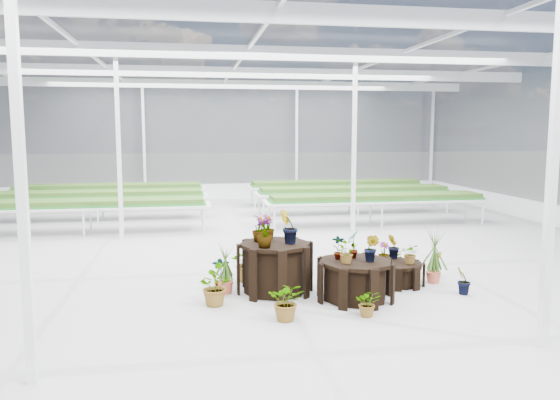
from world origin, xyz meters
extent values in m
plane|color=gray|center=(0.00, 0.00, 0.00)|extent=(24.00, 24.00, 0.00)
cylinder|color=black|center=(0.07, -1.15, 0.42)|extent=(1.27, 1.27, 0.84)
cylinder|color=black|center=(1.27, -1.75, 0.32)|extent=(1.41, 1.41, 0.64)
cylinder|color=black|center=(2.27, -1.05, 0.20)|extent=(1.16, 1.16, 0.40)
imported|color=#304F1A|center=(-0.16, -0.99, 1.06)|extent=(0.30, 0.30, 0.45)
imported|color=#304F1A|center=(0.28, -1.26, 1.12)|extent=(0.39, 0.36, 0.57)
imported|color=#304F1A|center=(0.00, -0.82, 1.05)|extent=(0.34, 0.34, 0.42)
imported|color=#304F1A|center=(-0.14, -1.48, 1.07)|extent=(0.33, 0.33, 0.47)
imported|color=#304F1A|center=(1.02, -1.63, 0.84)|extent=(0.25, 0.21, 0.40)
imported|color=#304F1A|center=(1.49, -1.88, 0.86)|extent=(0.31, 0.31, 0.45)
imported|color=#304F1A|center=(1.29, -1.57, 0.87)|extent=(0.22, 0.27, 0.46)
imported|color=#304F1A|center=(1.06, -1.90, 0.81)|extent=(0.39, 0.40, 0.34)
imported|color=#304F1A|center=(2.01, -1.03, 0.58)|extent=(0.24, 0.24, 0.37)
imported|color=#304F1A|center=(2.46, -1.16, 0.58)|extent=(0.42, 0.41, 0.36)
imported|color=#304F1A|center=(2.29, -0.77, 0.62)|extent=(0.28, 0.31, 0.46)
imported|color=#304F1A|center=(-0.98, -1.67, 0.31)|extent=(0.65, 0.69, 0.62)
imported|color=#304F1A|center=(-0.81, -0.93, 0.29)|extent=(0.34, 0.26, 0.59)
imported|color=#304F1A|center=(0.03, -2.53, 0.29)|extent=(0.62, 0.57, 0.57)
imported|color=#304F1A|center=(1.22, -2.56, 0.20)|extent=(0.42, 0.39, 0.41)
imported|color=#304F1A|center=(3.10, -1.80, 0.24)|extent=(0.33, 0.32, 0.48)
imported|color=#304F1A|center=(3.20, -0.57, 0.23)|extent=(0.26, 0.21, 0.47)
imported|color=#304F1A|center=(2.44, -0.31, 0.23)|extent=(0.54, 0.52, 0.46)
imported|color=#304F1A|center=(0.83, 0.01, 0.28)|extent=(0.36, 0.36, 0.56)
imported|color=#304F1A|center=(-0.32, -0.36, 0.34)|extent=(0.59, 0.66, 0.68)
camera|label=1|loc=(-1.30, -9.90, 2.67)|focal=35.00mm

